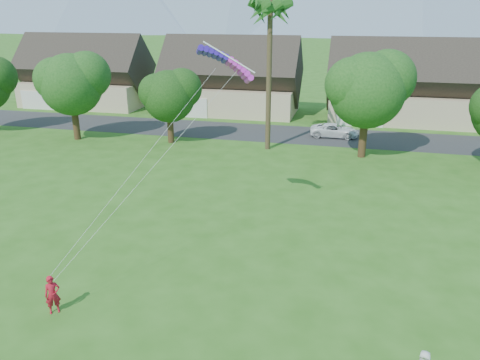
% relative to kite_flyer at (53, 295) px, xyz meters
% --- Properties ---
extents(street, '(90.00, 7.00, 0.01)m').
position_rel_kite_flyer_xyz_m(street, '(6.04, 30.75, -0.81)').
color(street, '#2D2D30').
rests_on(street, ground).
extents(kite_flyer, '(0.71, 0.68, 1.64)m').
position_rel_kite_flyer_xyz_m(kite_flyer, '(0.00, 0.00, 0.00)').
color(kite_flyer, red).
rests_on(kite_flyer, ground).
extents(parked_car, '(4.58, 2.17, 1.26)m').
position_rel_kite_flyer_xyz_m(parked_car, '(9.51, 30.75, -0.19)').
color(parked_car, white).
rests_on(parked_car, ground).
extents(houses_row, '(72.75, 8.19, 8.86)m').
position_rel_kite_flyer_xyz_m(houses_row, '(6.53, 39.74, 2.62)').
color(houses_row, beige).
rests_on(houses_row, ground).
extents(tree_row, '(62.27, 6.67, 8.45)m').
position_rel_kite_flyer_xyz_m(tree_row, '(4.89, 24.67, 4.07)').
color(tree_row, '#47301C').
rests_on(tree_row, ground).
extents(fan_palm, '(3.00, 3.00, 13.80)m').
position_rel_kite_flyer_xyz_m(fan_palm, '(4.04, 25.25, 10.98)').
color(fan_palm, '#4C3D26').
rests_on(fan_palm, ground).
extents(parafoil_kite, '(3.23, 1.34, 0.50)m').
position_rel_kite_flyer_xyz_m(parafoil_kite, '(4.76, 9.33, 8.30)').
color(parafoil_kite, '#3416AB').
rests_on(parafoil_kite, ground).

